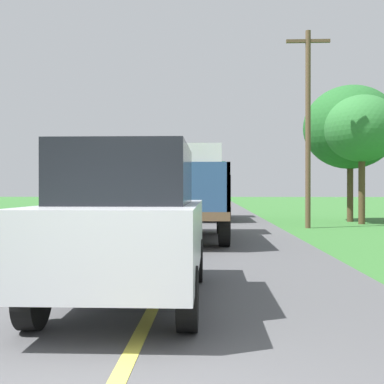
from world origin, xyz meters
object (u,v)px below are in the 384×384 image
at_px(roadside_tree_mid_right, 362,129).
at_px(following_car, 130,222).
at_px(utility_pole_roadside, 308,123).
at_px(roadside_tree_near_left, 350,128).
at_px(banana_truck_near, 187,189).
at_px(banana_truck_far, 204,190).

xyz_separation_m(roadside_tree_mid_right, following_car, (-7.47, -14.90, -3.02)).
xyz_separation_m(utility_pole_roadside, roadside_tree_near_left, (2.70, 3.83, 0.31)).
bearing_deg(roadside_tree_mid_right, roadside_tree_near_left, 91.49).
distance_m(roadside_tree_near_left, following_car, 18.37).
bearing_deg(utility_pole_roadside, roadside_tree_near_left, 54.76).
bearing_deg(roadside_tree_mid_right, utility_pole_roadside, -140.57).
distance_m(banana_truck_near, roadside_tree_mid_right, 10.19).
xyz_separation_m(roadside_tree_near_left, roadside_tree_mid_right, (0.04, -1.57, -0.27)).
relative_size(banana_truck_far, utility_pole_roadside, 0.77).
height_order(banana_truck_far, utility_pole_roadside, utility_pole_roadside).
xyz_separation_m(banana_truck_far, roadside_tree_near_left, (6.76, -1.05, 2.88)).
bearing_deg(following_car, roadside_tree_near_left, 65.72).
height_order(roadside_tree_near_left, following_car, roadside_tree_near_left).
relative_size(banana_truck_far, roadside_tree_near_left, 0.93).
relative_size(banana_truck_near, roadside_tree_mid_right, 1.05).
bearing_deg(banana_truck_near, roadside_tree_mid_right, 43.23).
bearing_deg(banana_truck_far, banana_truck_near, -92.28).
height_order(banana_truck_far, roadside_tree_near_left, roadside_tree_near_left).
relative_size(banana_truck_near, following_car, 1.42).
distance_m(banana_truck_far, roadside_tree_mid_right, 7.75).
distance_m(roadside_tree_near_left, roadside_tree_mid_right, 1.59).
xyz_separation_m(utility_pole_roadside, roadside_tree_mid_right, (2.74, 2.26, 0.05)).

